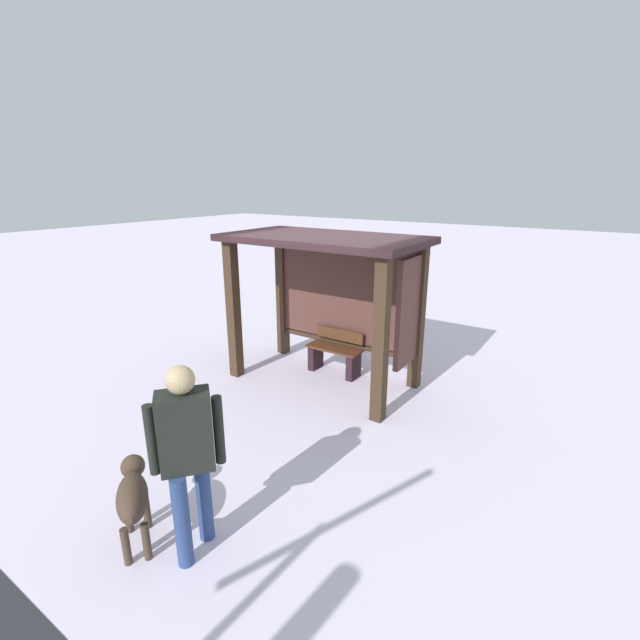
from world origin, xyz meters
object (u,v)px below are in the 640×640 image
Objects in this scene: bus_shelter at (335,277)px; bench_left_inside at (335,354)px; dog at (133,495)px; person_walking at (187,447)px.

bus_shelter is 3.19× the size of bench_left_inside.
bench_left_inside is at bearing 118.38° from bus_shelter.
dog is (0.41, -4.10, -1.26)m from bus_shelter.
bus_shelter is at bearing -61.62° from bench_left_inside.
dog is at bearing -83.26° from bench_left_inside.
person_walking is at bearing -75.43° from bench_left_inside.
person_walking is at bearing -76.15° from bus_shelter.
bus_shelter reaches higher than dog.
dog is at bearing -157.66° from person_walking.
person_walking is (1.05, -4.05, 0.74)m from bench_left_inside.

